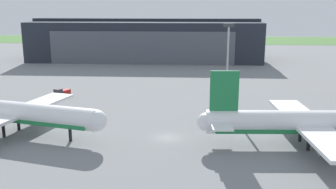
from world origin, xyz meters
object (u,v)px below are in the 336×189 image
maintenance_hangar (146,40)px  airliner_near_left (314,123)px  apron_light_mast (228,59)px  baggage_tug (62,93)px  airliner_near_right (16,113)px

maintenance_hangar → airliner_near_left: bearing=-68.2°
airliner_near_left → apron_light_mast: 28.31m
baggage_tug → maintenance_hangar: bearing=79.3°
apron_light_mast → baggage_tug: bearing=171.3°
maintenance_hangar → apron_light_mast: 81.03m
airliner_near_left → baggage_tug: (-53.32, 30.69, -2.82)m
airliner_near_left → baggage_tug: 61.59m
maintenance_hangar → apron_light_mast: (27.74, -76.08, 2.98)m
apron_light_mast → airliner_near_right: bearing=-150.8°
maintenance_hangar → airliner_near_left: (40.13, -100.52, -4.15)m
maintenance_hangar → airliner_near_right: (-11.74, -98.14, -4.06)m
airliner_near_left → airliner_near_right: 51.93m
maintenance_hangar → airliner_near_left: size_ratio=2.42×
airliner_near_right → apron_light_mast: 45.77m
baggage_tug → airliner_near_right: bearing=-87.1°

